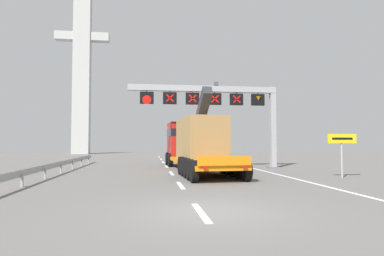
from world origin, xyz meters
The scene contains 8 objects.
ground centered at (0.00, 0.00, 0.00)m, with size 112.00×112.00×0.00m, color slate.
lane_markings centered at (-0.24, 14.43, 0.01)m, with size 0.20×43.47×0.01m.
edge_line_right centered at (6.20, 12.00, 0.01)m, with size 0.20×63.00×0.01m, color silver.
overhead_lane_gantry centered at (3.72, 14.91, 5.12)m, with size 11.60×0.90×6.59m.
heavy_haul_truck_orange centered at (1.50, 14.03, 1.99)m, with size 3.61×14.16×5.30m.
exit_sign_yellow centered at (8.96, 7.50, 1.89)m, with size 1.69×0.15×2.45m.
guardrail_left centered at (-7.34, 10.98, 0.56)m, with size 0.13×25.96×0.76m.
bridge_pylon_distant centered at (-13.12, 48.18, 16.69)m, with size 9.00×2.00×32.60m.
Camera 1 is at (-1.72, -9.30, 1.98)m, focal length 30.42 mm.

